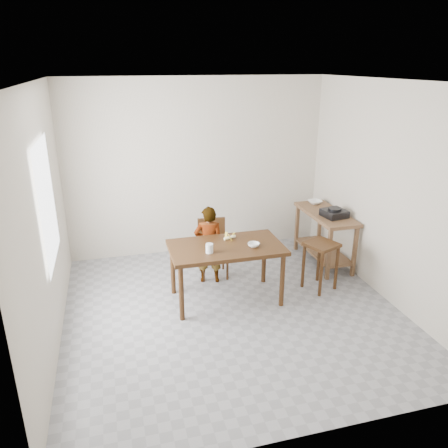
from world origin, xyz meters
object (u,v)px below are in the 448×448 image
object	(u,v)px
dining_table	(226,273)
child	(209,245)
prep_counter	(324,238)
stool	(320,266)
dining_chair	(213,249)

from	to	relation	value
dining_table	child	xyz separation A→B (m)	(-0.10, 0.54, 0.17)
dining_table	prep_counter	world-z (taller)	prep_counter
prep_counter	child	bearing A→B (deg)	-175.05
prep_counter	stool	distance (m)	0.86
child	stool	bearing A→B (deg)	170.54
child	dining_chair	world-z (taller)	child
child	dining_chair	bearing A→B (deg)	-110.81
child	dining_chair	size ratio (longest dim) A/B	1.35
prep_counter	dining_table	bearing A→B (deg)	-157.85
dining_table	stool	bearing A→B (deg)	-1.63
prep_counter	child	world-z (taller)	child
prep_counter	stool	size ratio (longest dim) A/B	1.82
dining_table	child	size ratio (longest dim) A/B	1.28
dining_chair	stool	bearing A→B (deg)	-25.02
child	dining_chair	distance (m)	0.23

